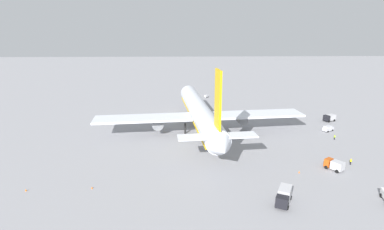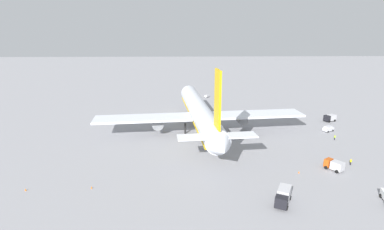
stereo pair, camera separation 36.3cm
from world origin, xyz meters
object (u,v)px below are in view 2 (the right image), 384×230
Objects in this scene: service_truck_2 at (283,196)px; baggage_cart_0 at (207,96)px; ground_worker_1 at (351,162)px; traffic_cone_2 at (26,190)px; airliner at (200,112)px; service_truck_3 at (334,165)px; traffic_cone_0 at (92,187)px; service_van at (328,129)px; service_truck_1 at (330,118)px; ground_worker_0 at (335,137)px; traffic_cone_1 at (299,172)px.

baggage_cart_0 is at bearing 4.53° from service_truck_2.
traffic_cone_2 is at bearing 97.85° from ground_worker_1.
ground_worker_1 is (-29.12, -38.71, -6.01)m from airliner.
airliner is at bearing 45.68° from service_truck_3.
ground_worker_1 reaches higher than traffic_cone_0.
airliner is 48.81m from ground_worker_1.
service_van reaches higher than baggage_cart_0.
ground_worker_0 is at bearing 158.73° from service_truck_1.
service_truck_1 is at bearing -18.11° from ground_worker_1.
service_truck_2 is 15.89m from traffic_cone_1.
airliner is 55.69m from baggage_cart_0.
service_truck_3 is 2.81× the size of ground_worker_1.
ground_worker_1 is at bearing -53.30° from service_truck_2.
baggage_cart_0 is at bearing 34.46° from service_van.
airliner reaches higher than service_truck_1.
ground_worker_1 is at bearing 166.23° from service_van.
airliner is 57.95m from traffic_cone_2.
service_truck_3 is at bearing -163.32° from baggage_cart_0.
service_truck_2 is 3.86× the size of ground_worker_1.
ground_worker_1 is 3.24× the size of traffic_cone_0.
traffic_cone_1 is at bearing -145.28° from airliner.
baggage_cart_0 is 5.45× the size of traffic_cone_1.
service_truck_2 reaches higher than service_van.
traffic_cone_0 is (-39.60, 26.75, -6.65)m from airliner.
traffic_cone_0 is (-29.42, 70.37, -0.59)m from ground_worker_0.
service_truck_3 reaches higher than traffic_cone_2.
ground_worker_0 is 3.09× the size of traffic_cone_2.
traffic_cone_0 is at bearing 117.81° from service_van.
ground_worker_1 is 16.12m from traffic_cone_1.
service_van is 81.67m from traffic_cone_0.
service_truck_2 is 4.06× the size of ground_worker_0.
ground_worker_1 is 3.24× the size of traffic_cone_1.
service_truck_3 reaches higher than service_van.
service_truck_2 is 54.80m from service_van.
traffic_cone_1 is at bearing -169.46° from baggage_cart_0.
service_truck_3 is at bearing -82.75° from traffic_cone_0.
baggage_cart_0 is at bearing -26.79° from traffic_cone_2.
airliner reaches higher than service_van.
airliner reaches higher than traffic_cone_1.
service_van is at bearing -13.77° from ground_worker_1.
service_truck_1 reaches higher than baggage_cart_0.
airliner is 52.97m from service_truck_1.
service_truck_3 is (-42.46, 18.85, -0.02)m from service_truck_1.
airliner is 25.32× the size of baggage_cart_0.
baggage_cart_0 is 89.92m from ground_worker_1.
traffic_cone_0 is (-94.53, 33.50, -0.47)m from baggage_cart_0.
baggage_cart_0 is (44.50, 44.89, -0.74)m from service_truck_1.
traffic_cone_2 is at bearing 92.15° from traffic_cone_0.
ground_worker_1 is (-84.05, -31.96, 0.17)m from baggage_cart_0.
service_truck_3 reaches higher than ground_worker_1.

